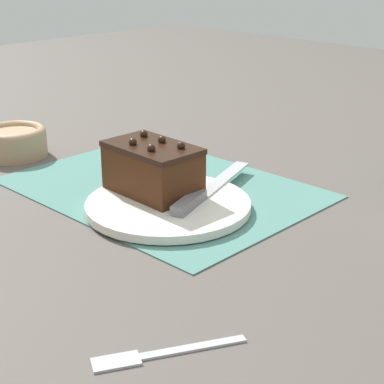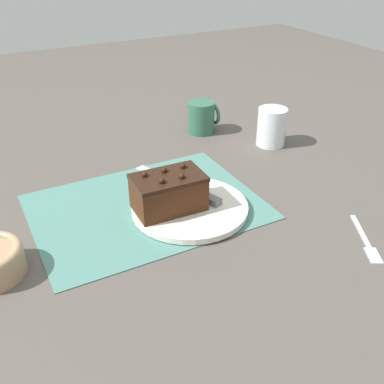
# 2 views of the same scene
# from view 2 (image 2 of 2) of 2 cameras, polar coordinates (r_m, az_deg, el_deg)

# --- Properties ---
(ground_plane) EXTENTS (3.00, 3.00, 0.00)m
(ground_plane) POSITION_cam_2_polar(r_m,az_deg,el_deg) (0.94, -5.80, -1.92)
(ground_plane) COLOR #544C47
(placemat_woven) EXTENTS (0.46, 0.34, 0.00)m
(placemat_woven) POSITION_cam_2_polar(r_m,az_deg,el_deg) (0.94, -5.81, -1.81)
(placemat_woven) COLOR slate
(placemat_woven) RESTS_ON ground_plane
(cake_plate) EXTENTS (0.24, 0.24, 0.01)m
(cake_plate) POSITION_cam_2_polar(r_m,az_deg,el_deg) (0.92, -0.28, -1.97)
(cake_plate) COLOR white
(cake_plate) RESTS_ON placemat_woven
(chocolate_cake) EXTENTS (0.14, 0.09, 0.08)m
(chocolate_cake) POSITION_cam_2_polar(r_m,az_deg,el_deg) (0.88, -3.00, -0.00)
(chocolate_cake) COLOR #472614
(chocolate_cake) RESTS_ON cake_plate
(serving_knife) EXTENTS (0.10, 0.24, 0.01)m
(serving_knife) POSITION_cam_2_polar(r_m,az_deg,el_deg) (0.95, -0.23, 0.23)
(serving_knife) COLOR slate
(serving_knife) RESTS_ON cake_plate
(drinking_glass) EXTENTS (0.08, 0.08, 0.10)m
(drinking_glass) POSITION_cam_2_polar(r_m,az_deg,el_deg) (1.21, 10.07, 8.14)
(drinking_glass) COLOR white
(drinking_glass) RESTS_ON ground_plane
(coffee_mug) EXTENTS (0.08, 0.08, 0.09)m
(coffee_mug) POSITION_cam_2_polar(r_m,az_deg,el_deg) (1.27, 1.26, 9.48)
(coffee_mug) COLOR #33664C
(coffee_mug) RESTS_ON ground_plane
(dessert_fork) EXTENTS (0.09, 0.14, 0.01)m
(dessert_fork) POSITION_cam_2_polar(r_m,az_deg,el_deg) (0.89, 21.31, -5.92)
(dessert_fork) COLOR #B7BABF
(dessert_fork) RESTS_ON ground_plane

